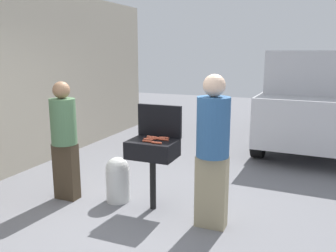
{
  "coord_description": "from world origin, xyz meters",
  "views": [
    {
      "loc": [
        1.96,
        -3.7,
        2.01
      ],
      "look_at": [
        0.12,
        0.71,
        1.0
      ],
      "focal_mm": 38.04,
      "sensor_mm": 36.0,
      "label": 1
    }
  ],
  "objects_px": {
    "hot_dog_4": "(147,141)",
    "propane_tank": "(118,178)",
    "hot_dog_8": "(164,138)",
    "bbq_grill": "(153,151)",
    "hot_dog_3": "(152,137)",
    "parked_minivan": "(316,98)",
    "hot_dog_5": "(148,139)",
    "hot_dog_6": "(157,143)",
    "person_right": "(213,147)",
    "hot_dog_0": "(154,138)",
    "hot_dog_1": "(151,139)",
    "hot_dog_7": "(160,138)",
    "hot_dog_2": "(164,140)",
    "person_left": "(64,137)"
  },
  "relations": [
    {
      "from": "hot_dog_8",
      "to": "parked_minivan",
      "type": "distance_m",
      "value": 4.54
    },
    {
      "from": "person_right",
      "to": "hot_dog_7",
      "type": "bearing_deg",
      "value": -25.27
    },
    {
      "from": "hot_dog_6",
      "to": "hot_dog_7",
      "type": "bearing_deg",
      "value": 103.32
    },
    {
      "from": "hot_dog_2",
      "to": "person_left",
      "type": "xyz_separation_m",
      "value": [
        -1.37,
        -0.2,
        -0.04
      ]
    },
    {
      "from": "hot_dog_1",
      "to": "hot_dog_4",
      "type": "bearing_deg",
      "value": -85.5
    },
    {
      "from": "person_right",
      "to": "hot_dog_4",
      "type": "bearing_deg",
      "value": -10.1
    },
    {
      "from": "hot_dog_1",
      "to": "propane_tank",
      "type": "bearing_deg",
      "value": -179.92
    },
    {
      "from": "hot_dog_3",
      "to": "hot_dog_4",
      "type": "xyz_separation_m",
      "value": [
        0.04,
        -0.23,
        0.0
      ]
    },
    {
      "from": "hot_dog_6",
      "to": "hot_dog_0",
      "type": "bearing_deg",
      "value": 122.19
    },
    {
      "from": "hot_dog_8",
      "to": "propane_tank",
      "type": "relative_size",
      "value": 0.21
    },
    {
      "from": "hot_dog_4",
      "to": "propane_tank",
      "type": "xyz_separation_m",
      "value": [
        -0.52,
        0.14,
        -0.6
      ]
    },
    {
      "from": "hot_dog_2",
      "to": "hot_dog_1",
      "type": "bearing_deg",
      "value": -176.35
    },
    {
      "from": "hot_dog_1",
      "to": "hot_dog_7",
      "type": "bearing_deg",
      "value": 35.15
    },
    {
      "from": "bbq_grill",
      "to": "hot_dog_1",
      "type": "distance_m",
      "value": 0.16
    },
    {
      "from": "parked_minivan",
      "to": "hot_dog_1",
      "type": "bearing_deg",
      "value": 68.16
    },
    {
      "from": "hot_dog_1",
      "to": "parked_minivan",
      "type": "height_order",
      "value": "parked_minivan"
    },
    {
      "from": "hot_dog_5",
      "to": "parked_minivan",
      "type": "distance_m",
      "value": 4.74
    },
    {
      "from": "hot_dog_6",
      "to": "hot_dog_8",
      "type": "relative_size",
      "value": 1.0
    },
    {
      "from": "bbq_grill",
      "to": "hot_dog_3",
      "type": "height_order",
      "value": "hot_dog_3"
    },
    {
      "from": "hot_dog_7",
      "to": "hot_dog_0",
      "type": "bearing_deg",
      "value": -151.99
    },
    {
      "from": "person_left",
      "to": "hot_dog_7",
      "type": "bearing_deg",
      "value": 28.37
    },
    {
      "from": "hot_dog_5",
      "to": "hot_dog_3",
      "type": "bearing_deg",
      "value": 97.55
    },
    {
      "from": "bbq_grill",
      "to": "propane_tank",
      "type": "bearing_deg",
      "value": 176.31
    },
    {
      "from": "hot_dog_3",
      "to": "hot_dog_4",
      "type": "relative_size",
      "value": 1.0
    },
    {
      "from": "hot_dog_0",
      "to": "parked_minivan",
      "type": "relative_size",
      "value": 0.03
    },
    {
      "from": "hot_dog_0",
      "to": "person_left",
      "type": "xyz_separation_m",
      "value": [
        -1.23,
        -0.22,
        -0.04
      ]
    },
    {
      "from": "propane_tank",
      "to": "parked_minivan",
      "type": "bearing_deg",
      "value": 60.68
    },
    {
      "from": "hot_dog_4",
      "to": "hot_dog_5",
      "type": "distance_m",
      "value": 0.09
    },
    {
      "from": "hot_dog_1",
      "to": "hot_dog_6",
      "type": "height_order",
      "value": "same"
    },
    {
      "from": "hot_dog_5",
      "to": "parked_minivan",
      "type": "bearing_deg",
      "value": 66.21
    },
    {
      "from": "person_left",
      "to": "parked_minivan",
      "type": "height_order",
      "value": "parked_minivan"
    },
    {
      "from": "person_left",
      "to": "person_right",
      "type": "height_order",
      "value": "person_right"
    },
    {
      "from": "hot_dog_2",
      "to": "hot_dog_3",
      "type": "xyz_separation_m",
      "value": [
        -0.2,
        0.08,
        0.0
      ]
    },
    {
      "from": "hot_dog_1",
      "to": "parked_minivan",
      "type": "relative_size",
      "value": 0.03
    },
    {
      "from": "hot_dog_4",
      "to": "hot_dog_8",
      "type": "relative_size",
      "value": 1.0
    },
    {
      "from": "hot_dog_4",
      "to": "hot_dog_6",
      "type": "height_order",
      "value": "same"
    },
    {
      "from": "hot_dog_2",
      "to": "hot_dog_0",
      "type": "bearing_deg",
      "value": 171.89
    },
    {
      "from": "hot_dog_3",
      "to": "hot_dog_2",
      "type": "bearing_deg",
      "value": -20.96
    },
    {
      "from": "bbq_grill",
      "to": "parked_minivan",
      "type": "height_order",
      "value": "parked_minivan"
    },
    {
      "from": "propane_tank",
      "to": "person_right",
      "type": "distance_m",
      "value": 1.52
    },
    {
      "from": "propane_tank",
      "to": "person_right",
      "type": "bearing_deg",
      "value": -8.55
    },
    {
      "from": "propane_tank",
      "to": "hot_dog_8",
      "type": "bearing_deg",
      "value": 8.84
    },
    {
      "from": "hot_dog_1",
      "to": "parked_minivan",
      "type": "distance_m",
      "value": 4.68
    },
    {
      "from": "bbq_grill",
      "to": "propane_tank",
      "type": "distance_m",
      "value": 0.7
    },
    {
      "from": "hot_dog_0",
      "to": "parked_minivan",
      "type": "distance_m",
      "value": 4.64
    },
    {
      "from": "hot_dog_0",
      "to": "hot_dog_6",
      "type": "xyz_separation_m",
      "value": [
        0.12,
        -0.2,
        0.0
      ]
    },
    {
      "from": "hot_dog_8",
      "to": "person_right",
      "type": "bearing_deg",
      "value": -22.92
    },
    {
      "from": "hot_dog_5",
      "to": "hot_dog_6",
      "type": "height_order",
      "value": "same"
    },
    {
      "from": "hot_dog_3",
      "to": "parked_minivan",
      "type": "xyz_separation_m",
      "value": [
        1.93,
        4.19,
        0.1
      ]
    },
    {
      "from": "hot_dog_7",
      "to": "hot_dog_3",
      "type": "bearing_deg",
      "value": 171.28
    }
  ]
}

